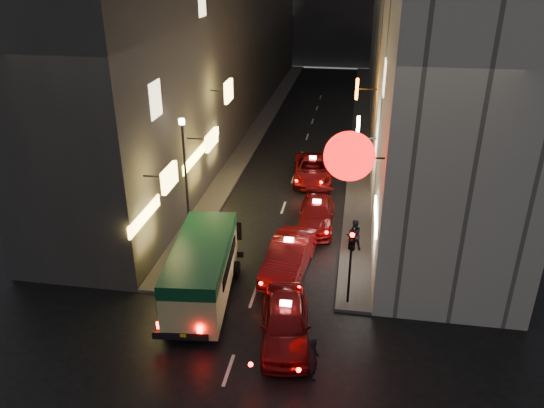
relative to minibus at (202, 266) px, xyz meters
The scene contains 13 objects.
building_left 27.70m from the minibus, 102.94° to the left, with size 7.42×52.21×18.00m.
building_right 28.84m from the minibus, 68.96° to the left, with size 8.30×52.00×18.00m.
sidewalk_left 26.19m from the minibus, 94.90° to the left, with size 1.50×52.00×0.15m, color #4C4A47.
sidewalk_right 26.84m from the minibus, 76.47° to the left, with size 1.50×52.00×0.15m, color #4C4A47.
minibus is the anchor object (origin of this frame).
taxi_near 4.31m from the minibus, 27.60° to the right, with size 3.17×6.00×1.99m.
taxi_second 4.36m from the minibus, 41.33° to the left, with size 3.01×5.99×2.00m.
taxi_third 8.71m from the minibus, 61.86° to the left, with size 2.13×5.00×1.75m.
taxi_far 14.45m from the minibus, 76.92° to the left, with size 2.69×5.52×1.87m.
pedestrian_crossing 6.30m from the minibus, 37.41° to the right, with size 0.62×0.40×1.87m, color black.
pedestrian_sidewalk 7.99m from the minibus, 39.66° to the left, with size 0.68×0.43×1.81m, color black.
traffic_light 6.12m from the minibus, ahead, with size 0.26×0.43×3.50m.
lamp_post 5.86m from the minibus, 113.39° to the left, with size 0.28×0.28×6.22m.
Camera 1 is at (3.86, -9.98, 13.25)m, focal length 35.00 mm.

